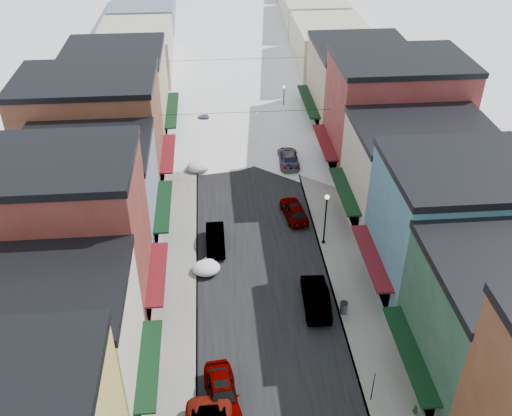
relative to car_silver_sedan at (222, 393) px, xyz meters
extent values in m
cube|color=black|center=(3.50, 47.99, -0.79)|extent=(10.00, 160.00, 0.01)
cube|color=gray|center=(-3.10, 47.99, -0.72)|extent=(3.20, 160.00, 0.15)
cube|color=gray|center=(10.10, 47.99, -0.72)|extent=(3.20, 160.00, 0.15)
cube|color=slate|center=(-1.55, 47.99, -0.72)|extent=(0.10, 160.00, 0.15)
cube|color=slate|center=(8.55, 47.99, -0.72)|extent=(0.10, 160.00, 0.15)
cube|color=beige|center=(-9.70, 0.49, 3.71)|extent=(10.00, 8.00, 9.00)
cube|color=black|center=(-9.70, 0.49, 8.46)|extent=(10.20, 8.20, 0.50)
cube|color=black|center=(-4.10, 0.49, 2.41)|extent=(1.20, 6.80, 0.15)
cube|color=maroon|center=(-10.20, 8.49, 5.21)|extent=(11.00, 8.00, 12.00)
cube|color=black|center=(-10.20, 8.49, 11.46)|extent=(11.20, 8.20, 0.50)
cube|color=maroon|center=(-4.10, 8.49, 2.41)|extent=(1.20, 6.80, 0.15)
cube|color=gray|center=(-9.70, 16.99, 3.46)|extent=(10.00, 9.00, 8.50)
cube|color=black|center=(-9.70, 16.99, 7.96)|extent=(10.20, 9.20, 0.50)
cube|color=black|center=(-4.10, 16.99, 2.41)|extent=(1.20, 7.65, 0.15)
cube|color=brown|center=(-10.70, 25.99, 4.46)|extent=(12.00, 9.00, 10.50)
cube|color=black|center=(-10.70, 25.99, 9.96)|extent=(12.20, 9.20, 0.50)
cube|color=maroon|center=(-4.10, 25.99, 2.41)|extent=(1.20, 7.65, 0.15)
cube|color=tan|center=(-9.70, 35.99, 3.96)|extent=(10.00, 11.00, 9.50)
cube|color=black|center=(-9.70, 35.99, 8.96)|extent=(10.20, 11.20, 0.50)
cube|color=black|center=(-4.10, 35.99, 2.41)|extent=(1.20, 9.35, 0.15)
cube|color=#204332|center=(16.70, -0.01, 3.71)|extent=(10.00, 9.00, 9.00)
cube|color=black|center=(11.10, -0.01, 2.41)|extent=(1.20, 7.65, 0.15)
cube|color=#3A6983|center=(16.70, 8.99, 4.21)|extent=(10.00, 9.00, 10.00)
cube|color=black|center=(16.70, 8.99, 9.46)|extent=(10.20, 9.20, 0.50)
cube|color=maroon|center=(11.10, 8.99, 2.41)|extent=(1.20, 7.65, 0.15)
cube|color=#B9AB95|center=(17.20, 17.99, 3.46)|extent=(11.00, 9.00, 8.50)
cube|color=black|center=(17.20, 17.99, 7.96)|extent=(11.20, 9.20, 0.50)
cube|color=black|center=(11.10, 17.99, 2.41)|extent=(1.20, 7.65, 0.15)
cube|color=maroon|center=(17.70, 26.99, 4.71)|extent=(12.00, 9.00, 11.00)
cube|color=black|center=(17.70, 26.99, 10.46)|extent=(12.20, 9.20, 0.50)
cube|color=maroon|center=(11.10, 26.99, 2.41)|extent=(1.20, 7.65, 0.15)
cube|color=tan|center=(16.70, 36.99, 3.71)|extent=(10.00, 11.00, 9.00)
cube|color=black|center=(16.70, 36.99, 8.46)|extent=(10.20, 11.20, 0.50)
cube|color=black|center=(11.10, 36.99, 2.41)|extent=(1.20, 9.35, 0.15)
cube|color=gray|center=(-9.00, 49.99, 3.21)|extent=(9.00, 13.00, 8.00)
cube|color=gray|center=(16.00, 49.99, 3.21)|extent=(9.00, 13.00, 8.00)
cube|color=gray|center=(-9.00, 63.99, 3.21)|extent=(9.00, 13.00, 8.00)
cube|color=gray|center=(16.00, 63.99, 3.21)|extent=(9.00, 13.00, 8.00)
cube|color=gray|center=(-9.00, 77.99, 3.21)|extent=(9.00, 13.00, 8.00)
cube|color=gray|center=(16.00, 77.99, 3.21)|extent=(9.00, 13.00, 8.00)
cylinder|color=black|center=(3.50, 27.99, 5.41)|extent=(16.40, 0.04, 0.04)
cylinder|color=black|center=(3.50, 42.99, 5.41)|extent=(16.40, 0.04, 0.04)
imported|color=gray|center=(0.00, 0.00, 0.00)|extent=(2.39, 4.84, 1.59)
imported|color=black|center=(0.00, 15.37, -0.09)|extent=(1.52, 4.30, 1.41)
imported|color=#ACAFB5|center=(-0.80, 37.44, -0.01)|extent=(2.27, 5.42, 1.56)
imported|color=black|center=(7.00, 7.73, 0.02)|extent=(1.95, 5.01, 1.63)
imported|color=#A1A4A9|center=(7.03, 19.02, -0.04)|extent=(2.36, 4.60, 1.50)
imported|color=black|center=(7.80, 28.66, -0.08)|extent=(2.12, 4.97, 1.43)
imported|color=#A2A3AA|center=(2.41, 38.53, -0.13)|extent=(1.78, 3.98, 1.33)
imported|color=silver|center=(5.20, 56.46, -0.04)|extent=(2.76, 5.53, 1.50)
cylinder|color=black|center=(8.91, -0.74, 0.51)|extent=(0.06, 0.06, 2.32)
cube|color=#1C229D|center=(8.91, -0.74, 1.36)|extent=(0.12, 0.31, 0.42)
cylinder|color=#55575A|center=(8.82, 6.69, -0.20)|extent=(0.51, 0.51, 0.89)
cylinder|color=black|center=(8.82, 6.69, 0.27)|extent=(0.55, 0.55, 0.06)
cylinder|color=black|center=(8.93, 14.95, -0.59)|extent=(0.32, 0.32, 0.11)
cylinder|color=black|center=(8.93, 14.95, 1.51)|extent=(0.13, 0.13, 4.31)
sphere|color=white|center=(8.93, 14.95, 3.83)|extent=(0.39, 0.39, 0.39)
cylinder|color=black|center=(8.70, 39.82, -0.60)|extent=(0.27, 0.27, 0.09)
cylinder|color=black|center=(8.70, 39.82, 1.14)|extent=(0.11, 0.11, 3.57)
sphere|color=white|center=(8.70, 39.82, 3.06)|extent=(0.32, 0.32, 0.32)
imported|color=#295B2A|center=(11.24, -1.88, -0.37)|extent=(0.44, 0.44, 0.55)
ellipsoid|color=white|center=(-0.80, 12.07, -0.33)|extent=(2.17, 1.84, 0.92)
ellipsoid|color=white|center=(-0.60, 13.27, -0.56)|extent=(0.93, 0.83, 0.46)
ellipsoid|color=white|center=(-1.40, 27.96, -0.30)|extent=(2.32, 1.96, 0.98)
ellipsoid|color=white|center=(-1.20, 29.16, -0.55)|extent=(0.99, 0.89, 0.50)
camera|label=1|loc=(0.15, -22.14, 28.03)|focal=40.00mm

